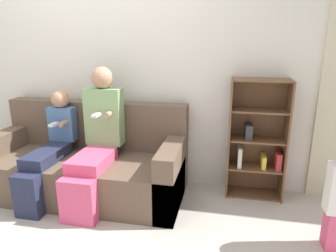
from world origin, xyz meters
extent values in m
plane|color=#BCB2A8|center=(0.00, 0.00, 0.00)|extent=(14.00, 14.00, 0.00)
cube|color=silver|center=(0.00, 1.00, 1.27)|extent=(10.00, 0.06, 2.55)
cube|color=brown|center=(-0.06, 0.40, 0.20)|extent=(1.98, 0.69, 0.40)
cube|color=brown|center=(-0.06, 0.84, 0.45)|extent=(1.98, 0.18, 0.90)
cube|color=brown|center=(-0.96, 0.40, 0.30)|extent=(0.18, 0.69, 0.61)
cube|color=brown|center=(0.84, 0.40, 0.30)|extent=(0.18, 0.69, 0.61)
cube|color=#DB4C75|center=(0.11, 0.00, 0.20)|extent=(0.31, 0.12, 0.40)
cube|color=#DB4C75|center=(0.11, 0.31, 0.46)|extent=(0.31, 0.50, 0.11)
cube|color=#84AD70|center=(0.11, 0.64, 0.80)|extent=(0.37, 0.17, 0.57)
sphere|color=tan|center=(0.11, 0.64, 1.18)|extent=(0.21, 0.21, 0.21)
cylinder|color=tan|center=(0.21, 0.51, 0.85)|extent=(0.05, 0.10, 0.05)
cube|color=white|center=(0.11, 0.46, 0.85)|extent=(0.05, 0.12, 0.02)
cube|color=#232842|center=(-0.37, 0.00, 0.20)|extent=(0.24, 0.12, 0.40)
cube|color=#232842|center=(-0.37, 0.33, 0.46)|extent=(0.24, 0.54, 0.11)
cube|color=#476B9E|center=(-0.37, 0.66, 0.69)|extent=(0.28, 0.12, 0.36)
sphere|color=tan|center=(-0.37, 0.66, 0.95)|extent=(0.18, 0.18, 0.18)
cylinder|color=tan|center=(-0.29, 0.55, 0.72)|extent=(0.05, 0.10, 0.05)
cube|color=white|center=(-0.37, 0.50, 0.72)|extent=(0.05, 0.12, 0.02)
cube|color=brown|center=(1.35, 0.82, 0.59)|extent=(0.02, 0.28, 1.18)
cube|color=brown|center=(1.89, 0.82, 0.59)|extent=(0.02, 0.28, 1.18)
cube|color=brown|center=(1.62, 0.95, 0.59)|extent=(0.55, 0.02, 1.18)
cube|color=brown|center=(1.62, 0.82, 0.01)|extent=(0.52, 0.24, 0.02)
cube|color=brown|center=(1.62, 0.82, 0.30)|extent=(0.52, 0.24, 0.02)
cube|color=brown|center=(1.62, 0.82, 0.59)|extent=(0.52, 0.24, 0.02)
cube|color=brown|center=(1.62, 0.82, 0.88)|extent=(0.52, 0.24, 0.02)
cube|color=brown|center=(1.62, 0.82, 1.18)|extent=(0.52, 0.24, 0.02)
cube|color=#333338|center=(1.54, 0.82, 0.67)|extent=(0.07, 0.16, 0.14)
cube|color=#C63838|center=(1.84, 0.82, 0.39)|extent=(0.05, 0.17, 0.17)
cube|color=beige|center=(1.47, 0.82, 0.41)|extent=(0.04, 0.19, 0.20)
cube|color=gold|center=(1.70, 0.82, 0.37)|extent=(0.04, 0.17, 0.13)
camera|label=1|loc=(1.32, -2.09, 1.51)|focal=32.00mm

